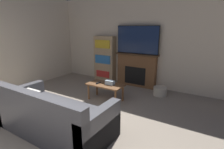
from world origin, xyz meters
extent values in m
cube|color=beige|center=(0.00, 3.94, 1.35)|extent=(6.49, 0.06, 2.70)
cube|color=beige|center=(-2.78, 1.96, 1.35)|extent=(0.06, 4.91, 2.70)
cube|color=brown|center=(0.08, 3.80, 0.48)|extent=(1.21, 0.22, 0.96)
cube|color=black|center=(0.08, 3.69, 0.35)|extent=(0.67, 0.01, 0.53)
cube|color=#4C331E|center=(0.08, 3.78, 0.98)|extent=(1.31, 0.28, 0.04)
cube|color=black|center=(0.08, 3.78, 1.41)|extent=(1.30, 0.03, 0.81)
cube|color=#19284C|center=(0.08, 3.77, 1.41)|extent=(1.27, 0.01, 0.78)
cube|color=#4C4C51|center=(-0.12, 0.80, 0.20)|extent=(2.07, 0.95, 0.41)
cube|color=#4C4C51|center=(-0.12, 0.41, 0.63)|extent=(2.07, 0.16, 0.43)
cube|color=#4C4C51|center=(-1.07, 0.80, 0.32)|extent=(0.16, 0.95, 0.65)
cube|color=#4C4C51|center=(0.84, 0.80, 0.32)|extent=(0.16, 0.95, 0.65)
cube|color=silver|center=(-0.58, 0.71, 0.55)|extent=(0.36, 0.14, 0.28)
cube|color=brown|center=(-0.11, 2.37, 0.41)|extent=(0.91, 0.47, 0.03)
cylinder|color=brown|center=(-0.50, 2.19, 0.20)|extent=(0.05, 0.05, 0.39)
cylinder|color=brown|center=(0.29, 2.19, 0.20)|extent=(0.05, 0.05, 0.39)
cylinder|color=brown|center=(-0.50, 2.54, 0.20)|extent=(0.05, 0.05, 0.39)
cylinder|color=brown|center=(0.29, 2.54, 0.20)|extent=(0.05, 0.05, 0.39)
cube|color=silver|center=(0.00, 2.41, 0.47)|extent=(0.22, 0.12, 0.10)
cube|color=black|center=(-0.29, 2.32, 0.43)|extent=(0.04, 0.15, 0.02)
cube|color=tan|center=(-1.07, 3.78, 0.75)|extent=(0.73, 0.26, 1.49)
cube|color=red|center=(-1.07, 3.64, 0.25)|extent=(0.50, 0.03, 0.21)
cube|color=#2D70B7|center=(-1.07, 3.64, 0.75)|extent=(0.58, 0.03, 0.27)
cube|color=gold|center=(-1.07, 3.64, 1.24)|extent=(0.56, 0.03, 0.26)
cylinder|color=#BCB29E|center=(0.97, 3.39, 0.11)|extent=(0.36, 0.36, 0.23)
camera|label=1|loc=(2.16, -1.02, 1.78)|focal=28.00mm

